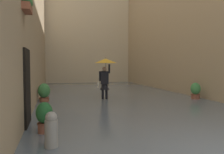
{
  "coord_description": "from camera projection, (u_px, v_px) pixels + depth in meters",
  "views": [
    {
      "loc": [
        3.2,
        2.6,
        1.76
      ],
      "look_at": [
        0.33,
        -8.25,
        1.15
      ],
      "focal_mm": 35.33,
      "sensor_mm": 36.0,
      "label": 1
    }
  ],
  "objects": [
    {
      "name": "potted_plant_near_right",
      "position": [
        44.0,
        118.0,
        5.35
      ],
      "size": [
        0.4,
        0.4,
        0.86
      ],
      "color": "brown",
      "rests_on": "ground_plane"
    },
    {
      "name": "potted_plant_mid_right",
      "position": [
        44.0,
        93.0,
        10.01
      ],
      "size": [
        0.54,
        0.54,
        0.93
      ],
      "color": "#9E563D",
      "rests_on": "ground_plane"
    },
    {
      "name": "potted_plant_far_left",
      "position": [
        195.0,
        91.0,
        10.76
      ],
      "size": [
        0.47,
        0.47,
        0.9
      ],
      "color": "brown",
      "rests_on": "ground_plane"
    },
    {
      "name": "flood_water",
      "position": [
        114.0,
        96.0,
        12.14
      ],
      "size": [
        8.67,
        24.07,
        0.11
      ],
      "primitive_type": "cube",
      "color": "slate",
      "rests_on": "ground_plane"
    },
    {
      "name": "mooring_bollard",
      "position": [
        51.0,
        132.0,
        4.41
      ],
      "size": [
        0.26,
        0.26,
        0.83
      ],
      "color": "gray",
      "rests_on": "ground_plane"
    },
    {
      "name": "person_wading",
      "position": [
        105.0,
        70.0,
        10.67
      ],
      "size": [
        1.1,
        1.1,
        2.15
      ],
      "color": "black",
      "rests_on": "ground_plane"
    },
    {
      "name": "building_facade_far",
      "position": [
        87.0,
        27.0,
        21.44
      ],
      "size": [
        11.47,
        1.8,
        11.01
      ],
      "primitive_type": "cube",
      "color": "beige",
      "rests_on": "ground_plane"
    },
    {
      "name": "ground_plane",
      "position": [
        114.0,
        97.0,
        12.14
      ],
      "size": [
        60.0,
        60.0,
        0.0
      ],
      "primitive_type": "plane",
      "color": "#605B56"
    }
  ]
}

